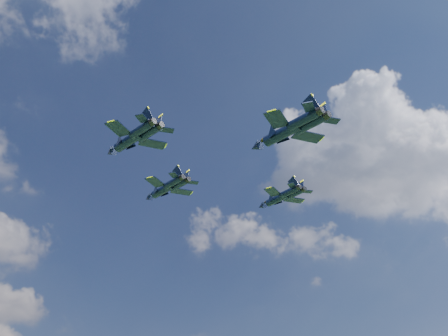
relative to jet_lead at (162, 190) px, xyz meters
The scene contains 4 objects.
jet_lead is the anchor object (origin of this frame).
jet_left 26.96m from the jet_lead, 129.63° to the right, with size 11.71×15.44×3.64m.
jet_right 24.47m from the jet_lead, 31.41° to the right, with size 10.80×13.97×3.32m.
jet_slot 34.45m from the jet_lead, 81.27° to the right, with size 13.58×17.86×4.22m.
Camera 1 is at (-48.06, -73.17, 3.63)m, focal length 45.00 mm.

